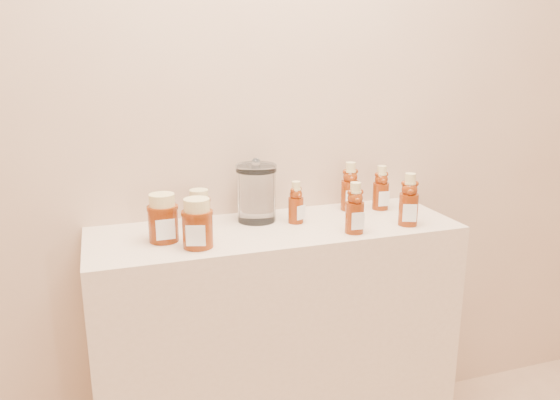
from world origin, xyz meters
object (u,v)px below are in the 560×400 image
object	(u,v)px
bear_bottle_back_left	(296,200)
glass_canister	(256,191)
honey_jar_left	(163,218)
display_table	(276,350)
bear_bottle_front_left	(355,205)

from	to	relation	value
bear_bottle_back_left	glass_canister	world-z (taller)	glass_canister
bear_bottle_back_left	honey_jar_left	bearing A→B (deg)	163.40
display_table	glass_canister	distance (m)	0.56
honey_jar_left	bear_bottle_front_left	bearing A→B (deg)	-11.86
glass_canister	bear_bottle_front_left	bearing A→B (deg)	-40.64
bear_bottle_back_left	bear_bottle_front_left	world-z (taller)	bear_bottle_front_left
bear_bottle_back_left	glass_canister	size ratio (longest dim) A/B	0.76
display_table	glass_canister	xyz separation A→B (m)	(-0.04, 0.09, 0.55)
bear_bottle_back_left	honey_jar_left	xyz separation A→B (m)	(-0.44, -0.05, -0.01)
bear_bottle_front_left	glass_canister	bearing A→B (deg)	143.84
bear_bottle_front_left	glass_canister	size ratio (longest dim) A/B	0.88
bear_bottle_front_left	glass_canister	distance (m)	0.34
bear_bottle_front_left	honey_jar_left	distance (m)	0.59
honey_jar_left	glass_canister	world-z (taller)	glass_canister
bear_bottle_front_left	bear_bottle_back_left	bearing A→B (deg)	135.91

